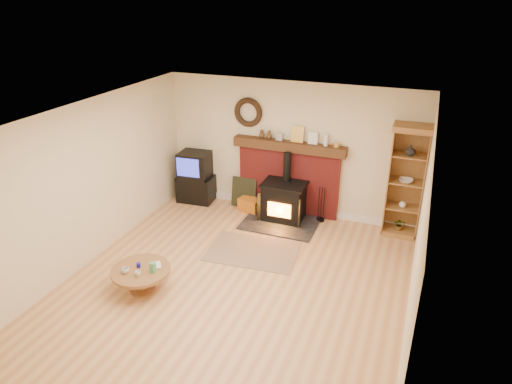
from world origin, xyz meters
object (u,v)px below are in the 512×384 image
at_px(tv_unit, 196,178).
at_px(wood_stove, 283,202).
at_px(curio_cabinet, 406,182).
at_px(coffee_table, 141,273).

bearing_deg(tv_unit, wood_stove, -5.52).
height_order(wood_stove, curio_cabinet, curio_cabinet).
relative_size(wood_stove, coffee_table, 1.61).
xyz_separation_m(tv_unit, coffee_table, (0.73, -3.10, -0.21)).
distance_m(wood_stove, coffee_table, 3.17).
height_order(tv_unit, curio_cabinet, curio_cabinet).
relative_size(wood_stove, curio_cabinet, 0.68).
xyz_separation_m(curio_cabinet, coffee_table, (-3.42, -3.18, -0.73)).
distance_m(wood_stove, curio_cabinet, 2.27).
bearing_deg(tv_unit, curio_cabinet, 1.22).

